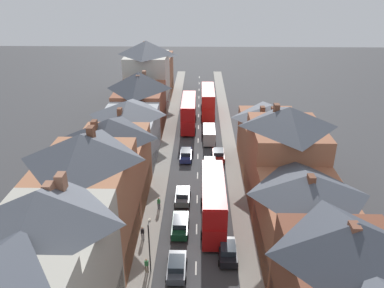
{
  "coord_description": "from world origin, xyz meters",
  "views": [
    {
      "loc": [
        0.24,
        -15.6,
        25.76
      ],
      "look_at": [
        -0.9,
        35.28,
        2.42
      ],
      "focal_mm": 35.0,
      "sensor_mm": 36.0,
      "label": 1
    }
  ],
  "objects_px": {
    "car_far_grey": "(207,89)",
    "pedestrian_far_right": "(159,203)",
    "car_near_silver": "(210,164)",
    "delivery_van": "(209,134)",
    "car_mid_black": "(180,225)",
    "pedestrian_mid_right": "(147,265)",
    "car_parked_left_a": "(228,251)",
    "car_parked_left_b": "(183,196)",
    "car_mid_white": "(177,266)",
    "double_decker_bus_lead": "(213,201)",
    "car_parked_right_a": "(218,154)",
    "double_decker_bus_far_approaching": "(208,101)",
    "street_lamp": "(149,244)",
    "car_near_blue": "(186,154)",
    "pedestrian_far_left": "(143,233)",
    "double_decker_bus_mid_street": "(189,112)"
  },
  "relations": [
    {
      "from": "double_decker_bus_far_approaching",
      "to": "street_lamp",
      "type": "distance_m",
      "value": 43.7
    },
    {
      "from": "car_parked_right_a",
      "to": "car_parked_left_b",
      "type": "height_order",
      "value": "car_parked_left_b"
    },
    {
      "from": "car_mid_white",
      "to": "pedestrian_far_right",
      "type": "relative_size",
      "value": 2.45
    },
    {
      "from": "car_near_silver",
      "to": "pedestrian_far_left",
      "type": "bearing_deg",
      "value": -114.81
    },
    {
      "from": "car_parked_left_a",
      "to": "car_parked_left_b",
      "type": "height_order",
      "value": "car_parked_left_a"
    },
    {
      "from": "pedestrian_far_right",
      "to": "car_mid_white",
      "type": "bearing_deg",
      "value": -75.09
    },
    {
      "from": "car_near_blue",
      "to": "double_decker_bus_far_approaching",
      "type": "bearing_deg",
      "value": 79.67
    },
    {
      "from": "car_far_grey",
      "to": "pedestrian_far_right",
      "type": "xyz_separation_m",
      "value": [
        -6.31,
        -48.12,
        0.2
      ]
    },
    {
      "from": "double_decker_bus_lead",
      "to": "car_parked_left_b",
      "type": "xyz_separation_m",
      "value": [
        -3.59,
        4.2,
        -1.99
      ]
    },
    {
      "from": "double_decker_bus_far_approaching",
      "to": "pedestrian_far_left",
      "type": "relative_size",
      "value": 6.71
    },
    {
      "from": "car_mid_black",
      "to": "car_parked_left_b",
      "type": "xyz_separation_m",
      "value": [
        0.0,
        5.87,
        -0.02
      ]
    },
    {
      "from": "car_mid_white",
      "to": "pedestrian_mid_right",
      "type": "bearing_deg",
      "value": -177.42
    },
    {
      "from": "car_near_silver",
      "to": "car_mid_white",
      "type": "distance_m",
      "value": 20.99
    },
    {
      "from": "car_near_silver",
      "to": "car_mid_black",
      "type": "xyz_separation_m",
      "value": [
        -3.6,
        -14.4,
        0.05
      ]
    },
    {
      "from": "pedestrian_far_left",
      "to": "street_lamp",
      "type": "height_order",
      "value": "street_lamp"
    },
    {
      "from": "double_decker_bus_far_approaching",
      "to": "pedestrian_far_right",
      "type": "height_order",
      "value": "double_decker_bus_far_approaching"
    },
    {
      "from": "double_decker_bus_far_approaching",
      "to": "pedestrian_mid_right",
      "type": "bearing_deg",
      "value": -98.33
    },
    {
      "from": "double_decker_bus_mid_street",
      "to": "car_mid_black",
      "type": "xyz_separation_m",
      "value": [
        0.01,
        -30.65,
        -1.96
      ]
    },
    {
      "from": "car_parked_left_b",
      "to": "pedestrian_mid_right",
      "type": "height_order",
      "value": "pedestrian_mid_right"
    },
    {
      "from": "double_decker_bus_far_approaching",
      "to": "car_mid_white",
      "type": "xyz_separation_m",
      "value": [
        -3.59,
        -43.42,
        -2.02
      ]
    },
    {
      "from": "car_parked_left_a",
      "to": "car_parked_left_b",
      "type": "bearing_deg",
      "value": 116.1
    },
    {
      "from": "car_mid_black",
      "to": "pedestrian_mid_right",
      "type": "bearing_deg",
      "value": -113.53
    },
    {
      "from": "car_near_silver",
      "to": "street_lamp",
      "type": "xyz_separation_m",
      "value": [
        -6.05,
        -20.54,
        2.43
      ]
    },
    {
      "from": "car_parked_left_b",
      "to": "pedestrian_far_right",
      "type": "height_order",
      "value": "pedestrian_far_right"
    },
    {
      "from": "car_mid_white",
      "to": "pedestrian_mid_right",
      "type": "xyz_separation_m",
      "value": [
        -2.79,
        -0.13,
        0.23
      ]
    },
    {
      "from": "delivery_van",
      "to": "car_near_blue",
      "type": "bearing_deg",
      "value": -118.99
    },
    {
      "from": "double_decker_bus_lead",
      "to": "pedestrian_mid_right",
      "type": "height_order",
      "value": "double_decker_bus_lead"
    },
    {
      "from": "pedestrian_far_right",
      "to": "street_lamp",
      "type": "distance_m",
      "value": 10.3
    },
    {
      "from": "car_parked_left_b",
      "to": "car_mid_white",
      "type": "distance_m",
      "value": 12.15
    },
    {
      "from": "double_decker_bus_lead",
      "to": "pedestrian_far_right",
      "type": "relative_size",
      "value": 6.71
    },
    {
      "from": "double_decker_bus_lead",
      "to": "car_near_silver",
      "type": "relative_size",
      "value": 2.69
    },
    {
      "from": "double_decker_bus_far_approaching",
      "to": "pedestrian_far_right",
      "type": "distance_m",
      "value": 33.87
    },
    {
      "from": "car_near_blue",
      "to": "car_mid_black",
      "type": "height_order",
      "value": "car_mid_black"
    },
    {
      "from": "car_mid_black",
      "to": "car_parked_right_a",
      "type": "bearing_deg",
      "value": 74.32
    },
    {
      "from": "car_parked_left_a",
      "to": "car_parked_left_b",
      "type": "distance_m",
      "value": 11.14
    },
    {
      "from": "car_parked_right_a",
      "to": "delivery_van",
      "type": "bearing_deg",
      "value": 101.34
    },
    {
      "from": "car_near_silver",
      "to": "car_far_grey",
      "type": "bearing_deg",
      "value": 90.0
    },
    {
      "from": "pedestrian_far_right",
      "to": "car_parked_left_b",
      "type": "bearing_deg",
      "value": 35.74
    },
    {
      "from": "street_lamp",
      "to": "delivery_van",
      "type": "bearing_deg",
      "value": 78.63
    },
    {
      "from": "double_decker_bus_lead",
      "to": "street_lamp",
      "type": "relative_size",
      "value": 1.96
    },
    {
      "from": "car_near_blue",
      "to": "car_far_grey",
      "type": "relative_size",
      "value": 0.96
    },
    {
      "from": "car_near_silver",
      "to": "delivery_van",
      "type": "distance_m",
      "value": 9.55
    },
    {
      "from": "car_near_silver",
      "to": "pedestrian_mid_right",
      "type": "bearing_deg",
      "value": -107.07
    },
    {
      "from": "double_decker_bus_lead",
      "to": "pedestrian_far_right",
      "type": "xyz_separation_m",
      "value": [
        -6.31,
        2.24,
        -1.78
      ]
    },
    {
      "from": "car_near_blue",
      "to": "car_mid_white",
      "type": "height_order",
      "value": "car_near_blue"
    },
    {
      "from": "car_near_blue",
      "to": "car_parked_right_a",
      "type": "height_order",
      "value": "car_parked_right_a"
    },
    {
      "from": "car_parked_left_a",
      "to": "car_far_grey",
      "type": "relative_size",
      "value": 0.84
    },
    {
      "from": "car_mid_white",
      "to": "street_lamp",
      "type": "relative_size",
      "value": 0.72
    },
    {
      "from": "double_decker_bus_lead",
      "to": "double_decker_bus_mid_street",
      "type": "height_order",
      "value": "same"
    },
    {
      "from": "street_lamp",
      "to": "double_decker_bus_mid_street",
      "type": "bearing_deg",
      "value": 86.2
    }
  ]
}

